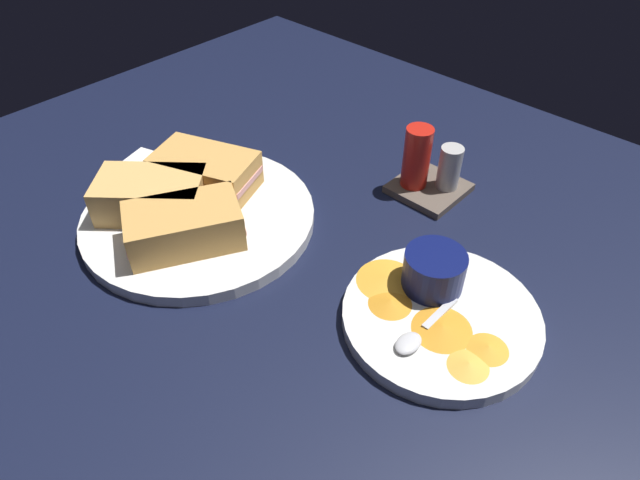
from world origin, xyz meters
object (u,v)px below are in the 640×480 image
ramekin_dark_sauce (174,234)px  spoon_by_dark_ramekin (206,221)px  spoon_by_gravy_ramekin (416,336)px  plate_sandwich_main (199,217)px  sandwich_half_extra (184,226)px  sandwich_half_near (205,171)px  ramekin_light_gravy (434,270)px  plate_chips_companion (441,318)px  sandwich_half_far (151,195)px  condiment_caddy (428,170)px

ramekin_dark_sauce → spoon_by_dark_ramekin: bearing=99.0°
ramekin_dark_sauce → spoon_by_gravy_ramekin: (28.61, 8.05, -1.60)cm
plate_sandwich_main → sandwich_half_extra: (3.50, -4.33, 3.20)cm
sandwich_half_near → ramekin_light_gravy: (32.31, 5.16, -0.07)cm
sandwich_half_near → sandwich_half_extra: bearing=-51.1°
plate_sandwich_main → plate_chips_companion: bearing=12.2°
sandwich_half_near → ramekin_light_gravy: size_ratio=2.23×
plate_sandwich_main → sandwich_half_extra: sandwich_half_extra is taller
sandwich_half_far → ramekin_light_gravy: size_ratio=2.22×
ramekin_dark_sauce → condiment_caddy: (13.95, 30.90, -0.16)cm
spoon_by_gravy_ramekin → condiment_caddy: bearing=122.7°
plate_sandwich_main → spoon_by_dark_ramekin: (2.48, -0.64, 1.16)cm
plate_sandwich_main → spoon_by_gravy_ramekin: 32.00cm
plate_chips_companion → condiment_caddy: condiment_caddy is taller
sandwich_half_near → sandwich_half_extra: same height
ramekin_light_gravy → plate_chips_companion: bearing=-39.8°
sandwich_half_near → spoon_by_gravy_ramekin: (35.39, -1.99, -2.04)cm
sandwich_half_extra → ramekin_dark_sauce: 1.46cm
plate_sandwich_main → ramekin_light_gravy: (28.82, 9.49, 3.13)cm
plate_chips_companion → plate_sandwich_main: bearing=-167.8°
plate_sandwich_main → plate_chips_companion: size_ratio=1.41×
plate_sandwich_main → sandwich_half_far: (-4.33, -3.50, 3.20)cm
sandwich_half_far → condiment_caddy: size_ratio=1.56×
spoon_by_dark_ramekin → sandwich_half_extra: bearing=-74.6°
plate_sandwich_main → ramekin_light_gravy: ramekin_light_gravy is taller
sandwich_half_far → condiment_caddy: bearing=53.1°
sandwich_half_near → sandwich_half_extra: (6.99, -8.66, 0.00)cm
ramekin_light_gravy → plate_sandwich_main: bearing=-161.8°
sandwich_half_near → sandwich_half_far: (-0.83, -7.82, 0.00)cm
sandwich_half_near → plate_chips_companion: size_ratio=0.72×
ramekin_dark_sauce → condiment_caddy: condiment_caddy is taller
sandwich_half_far → plate_sandwich_main: bearing=38.9°
spoon_by_gravy_ramekin → ramekin_light_gravy: bearing=113.3°
spoon_by_gravy_ramekin → plate_chips_companion: bearing=89.6°
ramekin_dark_sauce → condiment_caddy: size_ratio=0.65×
ramekin_dark_sauce → spoon_by_dark_ramekin: 5.38cm
sandwich_half_far → condiment_caddy: 35.89cm
plate_sandwich_main → plate_chips_companion: (31.93, 6.89, 0.00)cm
sandwich_half_far → spoon_by_dark_ramekin: bearing=22.7°
spoon_by_dark_ramekin → plate_chips_companion: spoon_by_dark_ramekin is taller
ramekin_dark_sauce → ramekin_light_gravy: size_ratio=0.92×
plate_sandwich_main → sandwich_half_extra: bearing=-51.1°
spoon_by_dark_ramekin → plate_chips_companion: size_ratio=0.48×
condiment_caddy → sandwich_half_near: bearing=-134.8°
ramekin_light_gravy → condiment_caddy: size_ratio=0.70×
sandwich_half_extra → spoon_by_gravy_ramekin: size_ratio=1.53×
spoon_by_gravy_ramekin → condiment_caddy: 27.19cm
sandwich_half_far → ramekin_light_gravy: sandwich_half_far is taller
sandwich_half_far → ramekin_dark_sauce: bearing=-16.2°
sandwich_half_far → spoon_by_gravy_ramekin: 36.75cm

